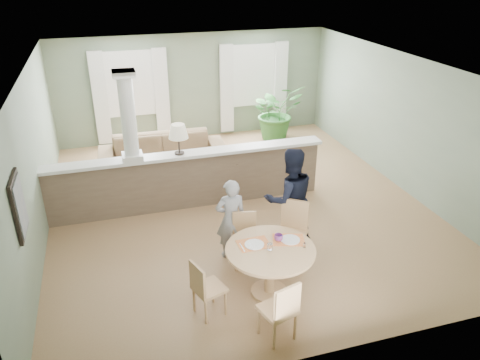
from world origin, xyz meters
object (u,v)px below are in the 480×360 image
object	(u,v)px
chair_far_man	(292,229)
child_person	(231,219)
chair_near	(281,309)
sofa	(163,155)
chair_side	(205,287)
man_person	(289,199)
houseplant	(276,112)
dining_table	(270,258)
chair_far_boy	(245,237)

from	to	relation	value
chair_far_man	child_person	xyz separation A→B (m)	(-0.89, 0.38, 0.12)
chair_near	sofa	bearing A→B (deg)	-99.52
chair_far_man	chair_side	xyz separation A→B (m)	(-1.60, -0.88, -0.09)
chair_far_man	chair_side	bearing A→B (deg)	-113.52
chair_near	man_person	size ratio (longest dim) A/B	0.52
chair_far_man	chair_near	distance (m)	1.79
sofa	houseplant	bearing A→B (deg)	24.81
chair_near	man_person	bearing A→B (deg)	-130.57
dining_table	child_person	world-z (taller)	child_person
dining_table	man_person	bearing A→B (deg)	56.81
houseplant	man_person	world-z (taller)	man_person
dining_table	chair_near	bearing A→B (deg)	-101.69
sofa	child_person	bearing A→B (deg)	-78.19
houseplant	child_person	xyz separation A→B (m)	(-2.58, -4.85, -0.06)
chair_side	man_person	bearing A→B (deg)	-71.52
dining_table	chair_side	xyz separation A→B (m)	(-0.99, -0.19, -0.14)
chair_far_boy	man_person	world-z (taller)	man_person
houseplant	child_person	bearing A→B (deg)	-118.05
sofa	chair_far_man	world-z (taller)	chair_far_man
houseplant	chair_far_man	distance (m)	5.49
chair_side	houseplant	bearing A→B (deg)	-46.93
sofa	child_person	distance (m)	3.62
sofa	chair_far_boy	world-z (taller)	chair_far_boy
chair_near	child_person	xyz separation A→B (m)	(-0.09, 1.97, 0.18)
sofa	child_person	size ratio (longest dim) A/B	2.06
houseplant	dining_table	distance (m)	6.34
man_person	chair_far_man	bearing A→B (deg)	76.43
sofa	chair_far_man	distance (m)	4.20
chair_side	man_person	world-z (taller)	man_person
dining_table	chair_far_man	size ratio (longest dim) A/B	1.24
houseplant	sofa	bearing A→B (deg)	-157.88
houseplant	chair_side	world-z (taller)	houseplant
chair_near	child_person	bearing A→B (deg)	-103.75
dining_table	chair_far_boy	bearing A→B (deg)	98.49
chair_far_boy	child_person	size ratio (longest dim) A/B	0.63
chair_far_boy	chair_far_man	world-z (taller)	chair_far_man
chair_far_boy	chair_side	world-z (taller)	chair_far_boy
sofa	chair_near	size ratio (longest dim) A/B	3.11
dining_table	man_person	world-z (taller)	man_person
chair_far_man	sofa	bearing A→B (deg)	147.96
houseplant	chair_far_man	xyz separation A→B (m)	(-1.70, -5.22, -0.18)
dining_table	chair_near	xyz separation A→B (m)	(-0.19, -0.91, -0.11)
chair_side	chair_near	bearing A→B (deg)	-150.64
child_person	dining_table	bearing A→B (deg)	107.10
chair_far_boy	chair_far_man	xyz separation A→B (m)	(0.73, -0.14, 0.09)
houseplant	child_person	distance (m)	5.49
dining_table	chair_near	distance (m)	0.94
chair_side	child_person	size ratio (longest dim) A/B	0.63
sofa	chair_near	distance (m)	5.58
chair_far_boy	child_person	xyz separation A→B (m)	(-0.16, 0.24, 0.21)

